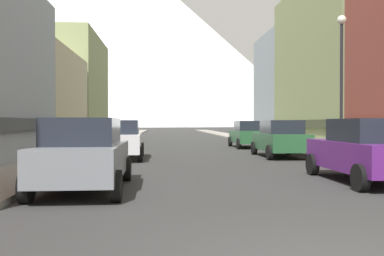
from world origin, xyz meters
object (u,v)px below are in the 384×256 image
car_right_2 (248,134)px  car_right_1 (280,139)px  pedestrian_0 (341,140)px  streetlamp_right (341,65)px  car_left_0 (84,154)px  car_right_0 (366,150)px  car_left_1 (121,139)px

car_right_2 → car_right_1: bearing=-90.0°
car_right_2 → pedestrian_0: car_right_2 is taller
car_right_2 → streetlamp_right: bearing=-82.1°
car_left_0 → car_right_1: 12.24m
car_left_0 → streetlamp_right: 11.47m
car_right_0 → streetlamp_right: (1.55, 5.25, 3.09)m
car_right_2 → streetlamp_right: size_ratio=0.75×
car_right_1 → car_right_2: 7.73m
streetlamp_right → car_right_0: bearing=-106.4°
car_left_0 → car_right_1: size_ratio=1.00×
car_left_1 → streetlamp_right: size_ratio=0.76×
car_right_0 → car_right_2: bearing=90.0°
car_left_0 → streetlamp_right: streetlamp_right is taller
car_left_0 → car_left_1: bearing=90.0°
car_right_1 → pedestrian_0: size_ratio=2.82×
car_right_1 → car_right_2: bearing=90.0°
car_right_2 → car_right_0: bearing=-90.0°
car_right_0 → car_right_2: size_ratio=1.00×
streetlamp_right → car_right_1: bearing=114.5°
car_left_0 → streetlamp_right: (9.15, 6.19, 3.09)m
pedestrian_0 → streetlamp_right: size_ratio=0.27×
car_left_1 → car_right_2: size_ratio=1.01×
car_left_0 → pedestrian_0: (10.05, 8.28, -0.03)m
car_left_1 → streetlamp_right: (9.15, -2.91, 3.09)m
streetlamp_right → car_right_2: bearing=97.9°
car_left_1 → pedestrian_0: bearing=-4.6°
car_left_0 → pedestrian_0: bearing=39.5°
pedestrian_0 → streetlamp_right: 3.87m
car_left_1 → streetlamp_right: streetlamp_right is taller
car_right_1 → streetlamp_right: 4.85m
car_right_2 → pedestrian_0: 9.37m
car_right_0 → car_right_1: bearing=90.0°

